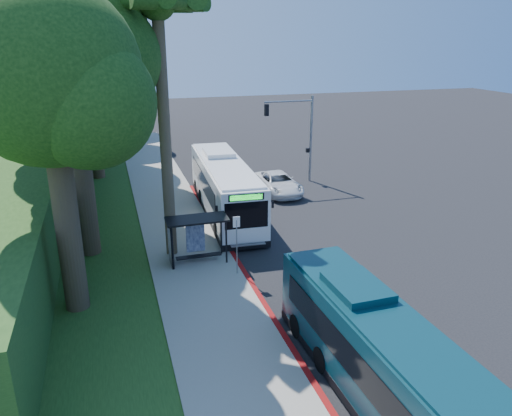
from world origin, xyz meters
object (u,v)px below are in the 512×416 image
object	(u,v)px
white_bus	(224,186)
teal_bus	(381,357)
pickup	(278,183)
bus_shelter	(192,231)

from	to	relation	value
white_bus	teal_bus	bearing A→B (deg)	-85.41
teal_bus	pickup	bearing A→B (deg)	77.55
white_bus	pickup	size ratio (longest dim) A/B	2.38
bus_shelter	white_bus	bearing A→B (deg)	64.26
teal_bus	white_bus	bearing A→B (deg)	90.20
white_bus	teal_bus	size ratio (longest dim) A/B	1.13
bus_shelter	teal_bus	distance (m)	12.93
pickup	white_bus	bearing A→B (deg)	-147.89
bus_shelter	pickup	xyz separation A→B (m)	(8.44, 10.43, -1.03)
white_bus	pickup	xyz separation A→B (m)	(4.98, 3.25, -1.13)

